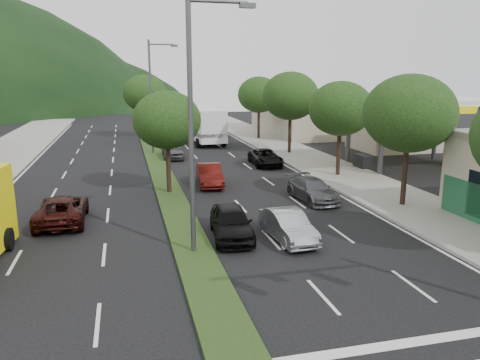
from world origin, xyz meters
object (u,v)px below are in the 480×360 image
object	(u,v)px
tree_r_b	(409,114)
streetlight_near	(196,113)
tree_med_near	(167,120)
tree_r_d	(291,96)
car_queue_a	(231,222)
sedan_silver	(288,226)
tree_med_far	(145,93)
suv_maroon	(62,209)
car_queue_c	(210,175)
motorhome	(202,124)
tree_r_e	(259,95)
streetlight_mid	(153,91)
car_queue_d	(265,157)
tree_r_c	(341,109)
car_queue_b	(313,190)
car_queue_e	(173,150)

from	to	relation	value
tree_r_b	streetlight_near	distance (m)	12.47
tree_med_near	tree_r_d	bearing A→B (deg)	45.00
car_queue_a	sedan_silver	bearing A→B (deg)	-14.69
tree_r_b	tree_med_far	bearing A→B (deg)	110.56
streetlight_near	sedan_silver	bearing A→B (deg)	8.14
suv_maroon	car_queue_c	xyz separation A→B (m)	(8.33, 5.98, 0.02)
tree_r_d	sedan_silver	xyz separation A→B (m)	(-7.80, -21.43, -4.54)
motorhome	tree_r_e	bearing A→B (deg)	1.32
tree_r_b	motorhome	bearing A→B (deg)	103.46
tree_med_far	streetlight_mid	xyz separation A→B (m)	(0.21, -11.00, 0.58)
streetlight_mid	car_queue_d	size ratio (longest dim) A/B	2.21
tree_med_far	streetlight_near	xyz separation A→B (m)	(0.21, -36.00, 0.58)
tree_r_d	streetlight_near	world-z (taller)	streetlight_near
streetlight_mid	streetlight_near	bearing A→B (deg)	-90.00
streetlight_near	car_queue_d	xyz separation A→B (m)	(8.10, 17.31, -4.96)
tree_med_far	streetlight_mid	distance (m)	11.02
tree_med_near	motorhome	world-z (taller)	tree_med_near
tree_r_c	car_queue_d	world-z (taller)	tree_r_c
streetlight_near	car_queue_c	world-z (taller)	streetlight_near
tree_med_far	motorhome	xyz separation A→B (m)	(5.50, -4.83, -3.07)
tree_r_d	car_queue_b	distance (m)	16.77
tree_r_e	streetlight_near	bearing A→B (deg)	-110.23
tree_r_b	sedan_silver	xyz separation A→B (m)	(-7.80, -3.43, -4.39)
car_queue_a	suv_maroon	bearing A→B (deg)	156.60
streetlight_mid	motorhome	bearing A→B (deg)	49.36
tree_med_far	car_queue_d	bearing A→B (deg)	-66.05
tree_r_b	streetlight_near	world-z (taller)	streetlight_near
car_queue_c	car_queue_a	bearing A→B (deg)	-90.41
tree_med_near	tree_r_e	bearing A→B (deg)	61.39
tree_r_e	car_queue_c	distance (m)	22.88
tree_r_d	streetlight_mid	xyz separation A→B (m)	(-11.79, 3.00, 0.40)
car_queue_c	tree_med_far	bearing A→B (deg)	100.94
motorhome	streetlight_near	bearing A→B (deg)	-105.63
tree_r_c	tree_r_e	distance (m)	20.00
car_queue_a	motorhome	distance (m)	29.99
tree_med_near	motorhome	bearing A→B (deg)	75.44
streetlight_near	car_queue_b	xyz separation A→B (m)	(7.57, 6.42, -4.95)
car_queue_a	car_queue_c	world-z (taller)	car_queue_a
tree_r_d	car_queue_c	size ratio (longest dim) A/B	1.71
car_queue_c	car_queue_e	bearing A→B (deg)	101.13
tree_r_e	car_queue_c	size ratio (longest dim) A/B	1.60
car_queue_a	car_queue_d	world-z (taller)	car_queue_a
tree_r_b	tree_r_e	xyz separation A→B (m)	(0.00, 28.00, -0.14)
tree_r_e	car_queue_c	world-z (taller)	tree_r_e
car_queue_a	car_queue_b	size ratio (longest dim) A/B	0.96
tree_med_near	car_queue_b	bearing A→B (deg)	-24.72
car_queue_e	tree_med_far	bearing A→B (deg)	98.10
tree_r_b	suv_maroon	distance (m)	18.17
tree_med_near	streetlight_mid	bearing A→B (deg)	89.22
tree_med_near	car_queue_e	distance (m)	12.94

